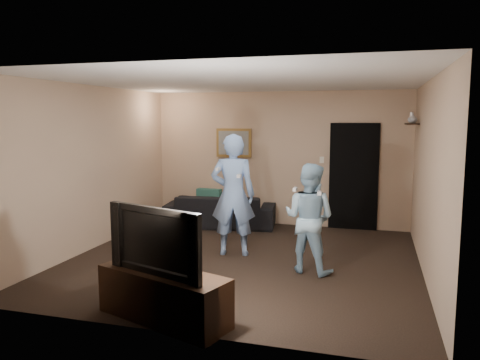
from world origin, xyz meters
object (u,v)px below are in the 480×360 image
(tv_console, at_px, (164,296))
(wii_player_left, at_px, (233,195))
(sofa, at_px, (220,210))
(wii_player_right, at_px, (309,218))
(television, at_px, (162,239))

(tv_console, xyz_separation_m, wii_player_left, (-0.00, 2.47, 0.68))
(sofa, height_order, wii_player_right, wii_player_right)
(television, height_order, wii_player_right, wii_player_right)
(sofa, relative_size, wii_player_right, 1.42)
(television, bearing_deg, tv_console, 18.60)
(tv_console, bearing_deg, sofa, 119.32)
(wii_player_left, bearing_deg, wii_player_right, -21.90)
(tv_console, height_order, wii_player_left, wii_player_left)
(tv_console, bearing_deg, wii_player_left, 108.65)
(television, bearing_deg, wii_player_left, 108.65)
(wii_player_left, height_order, wii_player_right, wii_player_left)
(tv_console, distance_m, television, 0.61)
(sofa, relative_size, television, 1.75)
(sofa, xyz_separation_m, television, (0.80, -4.24, 0.55))
(television, relative_size, wii_player_left, 0.65)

